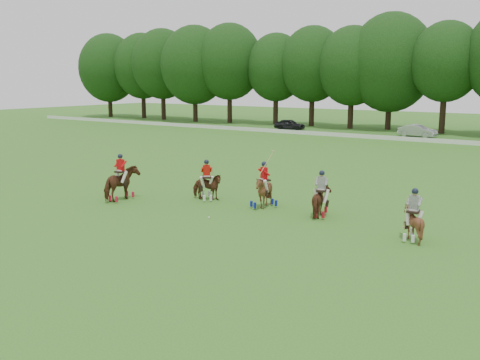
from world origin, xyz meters
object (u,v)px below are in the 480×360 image
Objects in this scene: polo_red_a at (121,183)px; polo_stripe_a at (321,200)px; polo_ball at (209,217)px; polo_stripe_b at (413,222)px; polo_red_b at (207,186)px; polo_red_c at (264,191)px; car_left at (290,124)px; car_mid at (418,131)px.

polo_red_a reaches higher than polo_stripe_a.
polo_stripe_b is at bearing 11.77° from polo_ball.
polo_red_b is at bearing 174.10° from polo_stripe_b.
polo_stripe_b is at bearing -9.87° from polo_red_c.
car_left is 1.59× the size of polo_red_a.
polo_red_a is 0.86× the size of polo_red_c.
polo_red_a is 1.14× the size of polo_stripe_a.
polo_stripe_b is 8.91m from polo_ball.
polo_red_b is (-0.08, -37.84, 0.07)m from car_mid.
polo_red_b is at bearing -172.67° from car_mid.
polo_red_b is 0.99× the size of polo_stripe_a.
polo_red_b is at bearing 35.14° from polo_red_a.
polo_red_a is at bearing -174.49° from polo_stripe_b.
polo_red_a is 10.50m from polo_stripe_a.
polo_stripe_a reaches higher than car_mid.
polo_red_a reaches higher than polo_stripe_b.
car_mid is at bearing 99.64° from polo_stripe_a.
polo_stripe_a is (22.41, -37.63, 0.11)m from car_left.
polo_stripe_b is (4.61, -1.36, -0.04)m from polo_stripe_a.
polo_ball is at bearing -107.44° from polo_red_c.
polo_red_c reaches higher than polo_stripe_a.
car_left is 42.24m from polo_red_a.
car_left is at bearing 114.20° from polo_ball.
polo_red_a reaches higher than car_mid.
polo_stripe_a is at bearing 0.31° from polo_red_c.
car_mid is 45.86× the size of polo_ball.
polo_red_c is at bearing -167.52° from car_mid.
polo_red_b is 3.40m from polo_red_c.
polo_stripe_a is (10.13, 2.78, -0.14)m from polo_red_a.
polo_red_a is at bearing -168.24° from car_left.
polo_red_a is (-3.73, -40.41, 0.23)m from car_mid.
polo_ball is (2.32, -40.80, -0.63)m from car_mid.
polo_red_b is at bearing -178.14° from polo_stripe_a.
polo_red_c is at bearing 21.42° from polo_red_a.
car_mid reaches higher than car_left.
polo_stripe_b is (14.74, 1.42, -0.17)m from polo_red_a.
polo_red_b is 3.87m from polo_ball.
polo_stripe_a is at bearing -154.38° from car_left.
polo_ball is at bearing -3.68° from polo_red_a.
car_mid is 1.97× the size of polo_stripe_b.
car_left is at bearing 112.84° from polo_red_b.
car_mid is 40.58m from polo_red_a.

